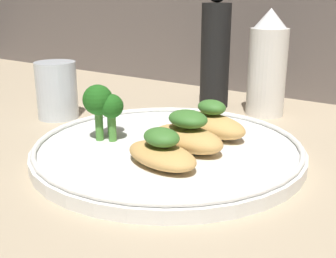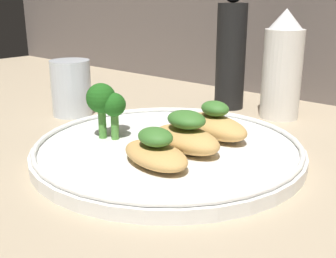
{
  "view_description": "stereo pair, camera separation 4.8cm",
  "coord_description": "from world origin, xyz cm",
  "px_view_note": "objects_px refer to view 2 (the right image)",
  "views": [
    {
      "loc": [
        26.49,
        -37.87,
        18.12
      ],
      "look_at": [
        0.0,
        0.0,
        3.4
      ],
      "focal_mm": 45.0,
      "sensor_mm": 36.0,
      "label": 1
    },
    {
      "loc": [
        30.31,
        -34.89,
        18.12
      ],
      "look_at": [
        0.0,
        0.0,
        3.4
      ],
      "focal_mm": 45.0,
      "sensor_mm": 36.0,
      "label": 2
    }
  ],
  "objects_px": {
    "sauce_bottle": "(282,67)",
    "pepper_grinder": "(231,53)",
    "plate": "(168,149)",
    "broccoli_bunch": "(108,103)",
    "drinking_glass": "(71,88)"
  },
  "relations": [
    {
      "from": "pepper_grinder",
      "to": "drinking_glass",
      "type": "bearing_deg",
      "value": -129.09
    },
    {
      "from": "plate",
      "to": "drinking_glass",
      "type": "relative_size",
      "value": 3.64
    },
    {
      "from": "plate",
      "to": "pepper_grinder",
      "type": "relative_size",
      "value": 1.56
    },
    {
      "from": "sauce_bottle",
      "to": "pepper_grinder",
      "type": "relative_size",
      "value": 0.81
    },
    {
      "from": "sauce_bottle",
      "to": "pepper_grinder",
      "type": "bearing_deg",
      "value": 180.0
    },
    {
      "from": "plate",
      "to": "drinking_glass",
      "type": "xyz_separation_m",
      "value": [
        -0.23,
        0.04,
        0.03
      ]
    },
    {
      "from": "plate",
      "to": "sauce_bottle",
      "type": "relative_size",
      "value": 1.92
    },
    {
      "from": "plate",
      "to": "pepper_grinder",
      "type": "xyz_separation_m",
      "value": [
        -0.07,
        0.24,
        0.08
      ]
    },
    {
      "from": "plate",
      "to": "broccoli_bunch",
      "type": "distance_m",
      "value": 0.09
    },
    {
      "from": "drinking_glass",
      "to": "plate",
      "type": "bearing_deg",
      "value": -9.5
    },
    {
      "from": "pepper_grinder",
      "to": "drinking_glass",
      "type": "relative_size",
      "value": 2.33
    },
    {
      "from": "broccoli_bunch",
      "to": "pepper_grinder",
      "type": "xyz_separation_m",
      "value": [
        0.0,
        0.26,
        0.04
      ]
    },
    {
      "from": "sauce_bottle",
      "to": "drinking_glass",
      "type": "bearing_deg",
      "value": -141.82
    },
    {
      "from": "sauce_bottle",
      "to": "pepper_grinder",
      "type": "distance_m",
      "value": 0.09
    },
    {
      "from": "plate",
      "to": "sauce_bottle",
      "type": "bearing_deg",
      "value": 85.28
    }
  ]
}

